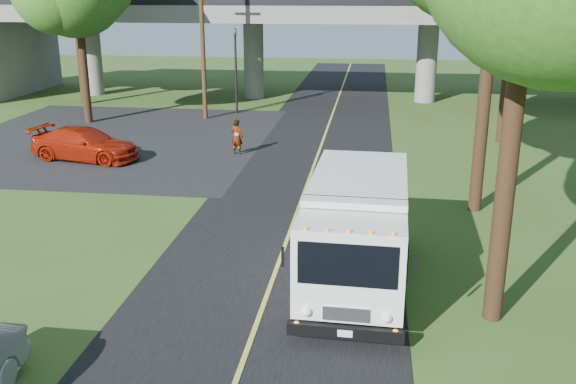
% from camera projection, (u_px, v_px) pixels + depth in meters
% --- Properties ---
extents(ground, '(120.00, 120.00, 0.00)m').
position_uv_depth(ground, '(257.00, 323.00, 15.04)').
color(ground, '#394D1B').
rests_on(ground, ground).
extents(road, '(7.00, 90.00, 0.02)m').
position_uv_depth(road, '(304.00, 194.00, 24.49)').
color(road, black).
rests_on(road, ground).
extents(parking_lot, '(16.00, 18.00, 0.01)m').
position_uv_depth(parking_lot, '(111.00, 139.00, 33.44)').
color(parking_lot, black).
rests_on(parking_lot, ground).
extents(lane_line, '(0.12, 90.00, 0.01)m').
position_uv_depth(lane_line, '(304.00, 193.00, 24.48)').
color(lane_line, gold).
rests_on(lane_line, road).
extents(overpass, '(54.00, 10.00, 7.30)m').
position_uv_depth(overpass, '(339.00, 33.00, 43.89)').
color(overpass, slate).
rests_on(overpass, ground).
extents(traffic_signal, '(0.18, 0.22, 5.20)m').
position_uv_depth(traffic_signal, '(236.00, 62.00, 39.39)').
color(traffic_signal, black).
rests_on(traffic_signal, ground).
extents(utility_pole, '(1.60, 0.26, 9.00)m').
position_uv_depth(utility_pole, '(203.00, 41.00, 37.27)').
color(utility_pole, '#472D19').
rests_on(utility_pole, ground).
extents(step_van, '(2.72, 6.87, 2.85)m').
position_uv_depth(step_van, '(357.00, 229.00, 16.63)').
color(step_van, white).
rests_on(step_van, ground).
extents(red_sedan, '(5.32, 2.88, 1.46)m').
position_uv_depth(red_sedan, '(85.00, 144.00, 29.21)').
color(red_sedan, '#9F1B09').
rests_on(red_sedan, ground).
extents(pedestrian, '(0.71, 0.57, 1.68)m').
position_uv_depth(pedestrian, '(237.00, 137.00, 30.10)').
color(pedestrian, gray).
rests_on(pedestrian, ground).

